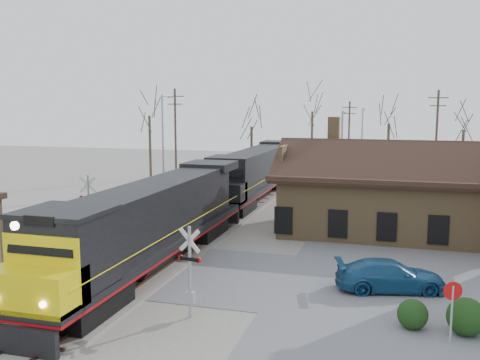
{
  "coord_description": "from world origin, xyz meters",
  "views": [
    {
      "loc": [
        12.31,
        -25.49,
        8.82
      ],
      "look_at": [
        2.26,
        9.0,
        3.69
      ],
      "focal_mm": 40.0,
      "sensor_mm": 36.0,
      "label": 1
    }
  ],
  "objects_px": {
    "depot": "(388,198)",
    "locomotive_lead": "(148,225)",
    "locomotive_trailing": "(254,173)",
    "parked_car": "(390,276)"
  },
  "relations": [
    {
      "from": "parked_car",
      "to": "locomotive_trailing",
      "type": "bearing_deg",
      "value": 15.96
    },
    {
      "from": "locomotive_lead",
      "to": "locomotive_trailing",
      "type": "xyz_separation_m",
      "value": [
        0.0,
        21.94,
        -0.0
      ]
    },
    {
      "from": "depot",
      "to": "parked_car",
      "type": "xyz_separation_m",
      "value": [
        0.32,
        -12.02,
        -1.67
      ]
    },
    {
      "from": "locomotive_trailing",
      "to": "locomotive_lead",
      "type": "bearing_deg",
      "value": -90.0
    },
    {
      "from": "parked_car",
      "to": "locomotive_lead",
      "type": "bearing_deg",
      "value": 78.56
    },
    {
      "from": "depot",
      "to": "locomotive_lead",
      "type": "xyz_separation_m",
      "value": [
        -11.99,
        -12.56,
        0.12
      ]
    },
    {
      "from": "depot",
      "to": "parked_car",
      "type": "relative_size",
      "value": 2.98
    },
    {
      "from": "depot",
      "to": "locomotive_lead",
      "type": "bearing_deg",
      "value": -133.66
    },
    {
      "from": "locomotive_trailing",
      "to": "parked_car",
      "type": "height_order",
      "value": "locomotive_trailing"
    },
    {
      "from": "locomotive_lead",
      "to": "parked_car",
      "type": "height_order",
      "value": "locomotive_lead"
    }
  ]
}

